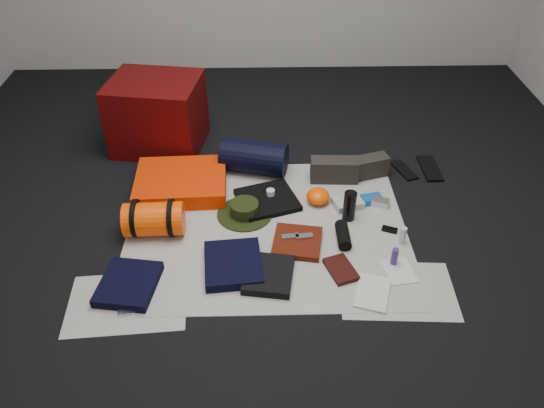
{
  "coord_description": "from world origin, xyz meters",
  "views": [
    {
      "loc": [
        -0.03,
        -2.33,
        2.0
      ],
      "look_at": [
        0.03,
        0.1,
        0.1
      ],
      "focal_mm": 35.0,
      "sensor_mm": 36.0,
      "label": 1
    }
  ],
  "objects_px": {
    "stuff_sack": "(154,219)",
    "paperback_book": "(341,269)",
    "compact_camera": "(380,202)",
    "sleeping_pad": "(181,182)",
    "red_cabinet": "(158,114)",
    "water_bottle": "(349,206)",
    "navy_duffel": "(254,157)"
  },
  "relations": [
    {
      "from": "water_bottle",
      "to": "paperback_book",
      "type": "distance_m",
      "value": 0.45
    },
    {
      "from": "water_bottle",
      "to": "navy_duffel",
      "type": "bearing_deg",
      "value": 137.84
    },
    {
      "from": "sleeping_pad",
      "to": "paperback_book",
      "type": "xyz_separation_m",
      "value": [
        0.91,
        -0.75,
        -0.04
      ]
    },
    {
      "from": "red_cabinet",
      "to": "paperback_book",
      "type": "bearing_deg",
      "value": -40.19
    },
    {
      "from": "sleeping_pad",
      "to": "stuff_sack",
      "type": "relative_size",
      "value": 1.69
    },
    {
      "from": "stuff_sack",
      "to": "sleeping_pad",
      "type": "bearing_deg",
      "value": 76.38
    },
    {
      "from": "sleeping_pad",
      "to": "navy_duffel",
      "type": "bearing_deg",
      "value": 22.21
    },
    {
      "from": "compact_camera",
      "to": "paperback_book",
      "type": "height_order",
      "value": "compact_camera"
    },
    {
      "from": "paperback_book",
      "to": "stuff_sack",
      "type": "bearing_deg",
      "value": 142.65
    },
    {
      "from": "navy_duffel",
      "to": "paperback_book",
      "type": "relative_size",
      "value": 2.18
    },
    {
      "from": "stuff_sack",
      "to": "water_bottle",
      "type": "relative_size",
      "value": 1.79
    },
    {
      "from": "sleeping_pad",
      "to": "compact_camera",
      "type": "bearing_deg",
      "value": -9.03
    },
    {
      "from": "red_cabinet",
      "to": "navy_duffel",
      "type": "height_order",
      "value": "red_cabinet"
    },
    {
      "from": "stuff_sack",
      "to": "paperback_book",
      "type": "distance_m",
      "value": 1.07
    },
    {
      "from": "red_cabinet",
      "to": "water_bottle",
      "type": "distance_m",
      "value": 1.5
    },
    {
      "from": "red_cabinet",
      "to": "stuff_sack",
      "type": "relative_size",
      "value": 1.78
    },
    {
      "from": "red_cabinet",
      "to": "navy_duffel",
      "type": "distance_m",
      "value": 0.76
    },
    {
      "from": "water_bottle",
      "to": "compact_camera",
      "type": "relative_size",
      "value": 1.77
    },
    {
      "from": "stuff_sack",
      "to": "compact_camera",
      "type": "bearing_deg",
      "value": 9.47
    },
    {
      "from": "red_cabinet",
      "to": "water_bottle",
      "type": "bearing_deg",
      "value": -26.23
    },
    {
      "from": "stuff_sack",
      "to": "compact_camera",
      "type": "xyz_separation_m",
      "value": [
        1.32,
        0.22,
        -0.08
      ]
    },
    {
      "from": "stuff_sack",
      "to": "water_bottle",
      "type": "bearing_deg",
      "value": 5.15
    },
    {
      "from": "navy_duffel",
      "to": "paperback_book",
      "type": "height_order",
      "value": "navy_duffel"
    },
    {
      "from": "navy_duffel",
      "to": "sleeping_pad",
      "type": "bearing_deg",
      "value": -143.24
    },
    {
      "from": "sleeping_pad",
      "to": "paperback_book",
      "type": "distance_m",
      "value": 1.18
    },
    {
      "from": "red_cabinet",
      "to": "stuff_sack",
      "type": "xyz_separation_m",
      "value": [
        0.1,
        -0.96,
        -0.14
      ]
    },
    {
      "from": "paperback_book",
      "to": "sleeping_pad",
      "type": "bearing_deg",
      "value": 121.54
    },
    {
      "from": "red_cabinet",
      "to": "stuff_sack",
      "type": "height_order",
      "value": "red_cabinet"
    },
    {
      "from": "red_cabinet",
      "to": "sleeping_pad",
      "type": "bearing_deg",
      "value": -60.61
    },
    {
      "from": "red_cabinet",
      "to": "sleeping_pad",
      "type": "distance_m",
      "value": 0.61
    },
    {
      "from": "sleeping_pad",
      "to": "navy_duffel",
      "type": "relative_size",
      "value": 1.32
    },
    {
      "from": "sleeping_pad",
      "to": "stuff_sack",
      "type": "xyz_separation_m",
      "value": [
        -0.1,
        -0.42,
        0.05
      ]
    }
  ]
}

